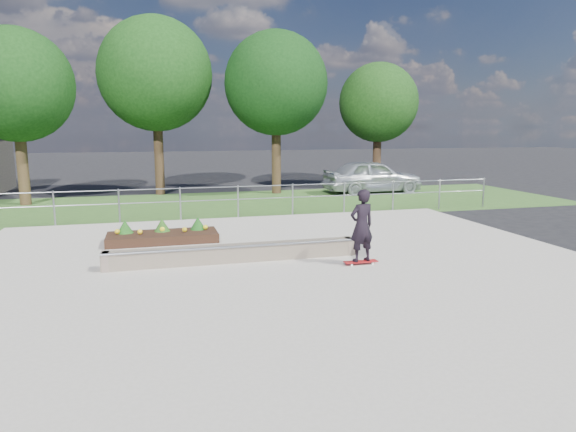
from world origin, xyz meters
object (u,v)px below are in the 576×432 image
at_px(grind_ledge, 235,253).
at_px(skateboarder, 362,226).
at_px(planter_bed, 163,235).
at_px(parked_car, 372,176).

height_order(grind_ledge, skateboarder, skateboarder).
xyz_separation_m(grind_ledge, skateboarder, (2.79, -1.04, 0.71)).
height_order(planter_bed, parked_car, parked_car).
height_order(planter_bed, skateboarder, skateboarder).
xyz_separation_m(skateboarder, parked_car, (5.91, 12.45, -0.15)).
bearing_deg(skateboarder, parked_car, 64.59).
bearing_deg(grind_ledge, parked_car, 52.66).
bearing_deg(parked_car, skateboarder, 153.39).
relative_size(planter_bed, skateboarder, 1.70).
bearing_deg(skateboarder, planter_bed, 139.47).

